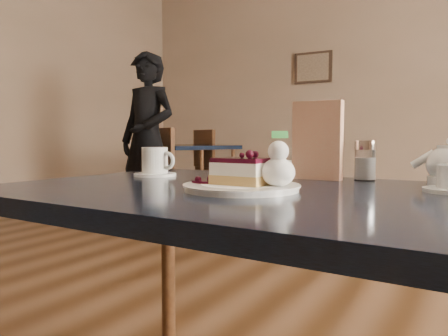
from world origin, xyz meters
The scene contains 11 objects.
main_table centered at (-0.01, 0.23, 0.61)m, with size 1.12×0.77×0.68m.
dessert_plate centered at (-0.01, 0.18, 0.69)m, with size 0.23×0.23×0.01m, color white.
cheesecake_slice centered at (-0.01, 0.18, 0.72)m, with size 0.11×0.08×0.05m.
whipped_cream centered at (0.07, 0.19, 0.72)m, with size 0.07×0.07×0.06m.
berry_sauce centered at (-0.08, 0.18, 0.70)m, with size 0.07×0.07×0.01m, color black.
coffee_set centered at (-0.37, 0.35, 0.72)m, with size 0.13×0.12×0.08m.
menu_card centered at (0.05, 0.48, 0.78)m, with size 0.13×0.03×0.20m, color beige.
sugar_shaker centered at (0.16, 0.52, 0.73)m, with size 0.05×0.05×0.10m.
napkin_stack centered at (-0.08, 0.48, 0.70)m, with size 0.11×0.11×0.05m, color white.
bg_table_far_left centered at (-2.22, 3.10, 0.07)m, with size 1.17×1.72×1.15m.
patron centered at (-2.13, 2.40, 0.77)m, with size 0.56×0.37×1.54m, color black.
Camera 1 is at (0.41, -0.60, 0.79)m, focal length 35.00 mm.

